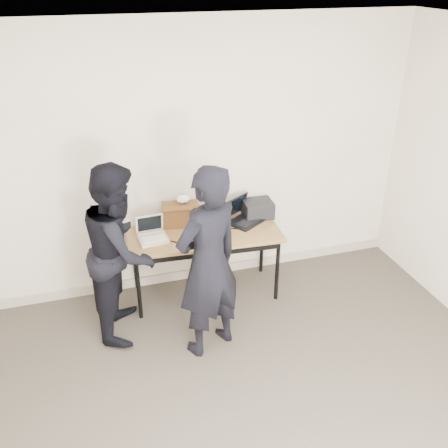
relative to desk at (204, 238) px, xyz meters
name	(u,v)px	position (x,y,z in m)	size (l,w,h in m)	color
room	(285,286)	(0.02, -1.90, 0.69)	(4.60, 4.60, 2.80)	#423B32
desk	(204,238)	(0.00, 0.00, 0.00)	(1.54, 0.75, 0.72)	olive
laptop_beige	(152,235)	(-0.51, 0.02, 0.10)	(0.29, 0.28, 0.22)	beige
laptop_center	(209,228)	(0.04, -0.01, 0.11)	(0.37, 0.37, 0.24)	black
laptop_right	(242,216)	(0.44, 0.14, 0.12)	(0.46, 0.46, 0.25)	black
leather_satchel	(181,214)	(-0.18, 0.23, 0.19)	(0.38, 0.23, 0.25)	brown
tissue	(183,199)	(-0.15, 0.23, 0.34)	(0.13, 0.10, 0.08)	white
equipment_box	(258,209)	(0.63, 0.19, 0.14)	(0.30, 0.25, 0.17)	black
power_brick	(186,243)	(-0.22, -0.17, 0.07)	(0.08, 0.05, 0.03)	black
cables	(200,233)	(-0.04, 0.00, 0.06)	(1.01, 0.43, 0.01)	silver
person_typist	(208,264)	(-0.17, -0.78, 0.21)	(0.63, 0.42, 1.74)	black
person_observer	(120,250)	(-0.84, -0.27, 0.16)	(0.80, 0.62, 1.64)	black
baseboard	(199,272)	(0.02, 0.34, -0.61)	(4.50, 0.03, 0.10)	#AFA391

